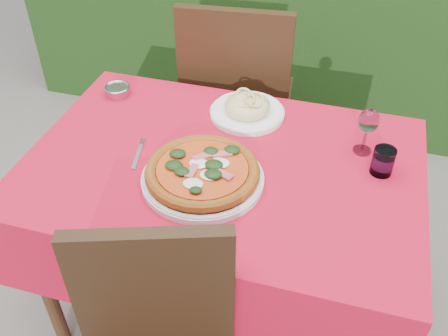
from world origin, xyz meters
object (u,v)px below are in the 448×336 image
(fork, at_px, (137,156))
(wine_glass, at_px, (368,123))
(water_glass, at_px, (383,162))
(steel_ramekin, at_px, (117,91))
(pizza_plate, at_px, (203,174))
(pasta_plate, at_px, (247,109))
(chair_far, at_px, (237,95))

(fork, bearing_deg, wine_glass, 6.78)
(water_glass, distance_m, fork, 0.77)
(fork, distance_m, steel_ramekin, 0.40)
(pizza_plate, bearing_deg, wine_glass, 32.44)
(pizza_plate, xyz_separation_m, wine_glass, (0.46, 0.29, 0.08))
(wine_glass, bearing_deg, fork, -161.34)
(pizza_plate, bearing_deg, fork, 167.23)
(pasta_plate, distance_m, fork, 0.44)
(wine_glass, bearing_deg, pasta_plate, 166.46)
(chair_far, distance_m, wine_glass, 0.78)
(water_glass, relative_size, fork, 0.51)
(chair_far, height_order, water_glass, chair_far)
(pasta_plate, xyz_separation_m, fork, (-0.28, -0.33, -0.02))
(chair_far, bearing_deg, fork, 72.80)
(chair_far, height_order, pasta_plate, chair_far)
(wine_glass, bearing_deg, pizza_plate, -147.56)
(wine_glass, height_order, fork, wine_glass)
(pizza_plate, distance_m, water_glass, 0.55)
(fork, height_order, steel_ramekin, steel_ramekin)
(water_glass, xyz_separation_m, wine_glass, (-0.06, 0.09, 0.07))
(pasta_plate, relative_size, fork, 1.53)
(chair_far, height_order, steel_ramekin, chair_far)
(pasta_plate, bearing_deg, fork, -130.08)
(pizza_plate, height_order, wine_glass, wine_glass)
(pasta_plate, distance_m, steel_ramekin, 0.51)
(water_glass, relative_size, steel_ramekin, 0.99)
(chair_far, relative_size, pasta_plate, 3.81)
(chair_far, bearing_deg, pasta_plate, 103.90)
(water_glass, xyz_separation_m, fork, (-0.76, -0.14, -0.04))
(water_glass, bearing_deg, chair_far, 136.85)
(chair_far, xyz_separation_m, pasta_plate, (0.14, -0.38, 0.19))
(steel_ramekin, bearing_deg, water_glass, -10.89)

